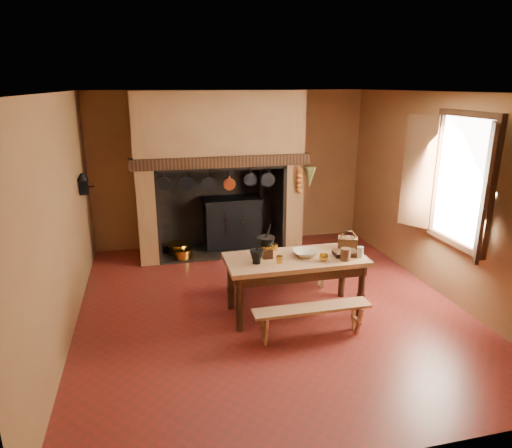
{
  "coord_description": "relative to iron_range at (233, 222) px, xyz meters",
  "views": [
    {
      "loc": [
        -1.48,
        -5.41,
        2.89
      ],
      "look_at": [
        -0.11,
        0.3,
        1.09
      ],
      "focal_mm": 32.0,
      "sensor_mm": 36.0,
      "label": 1
    }
  ],
  "objects": [
    {
      "name": "mortar_large",
      "position": [
        -0.03,
        -2.49,
        0.42
      ],
      "size": [
        0.24,
        0.24,
        0.4
      ],
      "rotation": [
        0.0,
        0.0,
        0.16
      ],
      "color": "black",
      "rests_on": "work_table"
    },
    {
      "name": "onion_string",
      "position": [
        1.04,
        -0.66,
        0.85
      ],
      "size": [
        0.12,
        0.1,
        0.46
      ],
      "primitive_type": null,
      "color": "#A5521E",
      "rests_on": "chimney_breast"
    },
    {
      "name": "wall_right",
      "position": [
        2.54,
        -2.45,
        0.92
      ],
      "size": [
        0.02,
        5.5,
        2.8
      ],
      "primitive_type": "cube",
      "color": "olive",
      "rests_on": "floor"
    },
    {
      "name": "ceiling",
      "position": [
        0.04,
        -2.45,
        2.32
      ],
      "size": [
        5.5,
        5.5,
        0.0
      ],
      "primitive_type": "plane",
      "rotation": [
        3.14,
        0.0,
        0.0
      ],
      "color": "silver",
      "rests_on": "back_wall"
    },
    {
      "name": "brass_mug_b",
      "position": [
        0.13,
        -2.37,
        0.33
      ],
      "size": [
        0.09,
        0.09,
        0.08
      ],
      "primitive_type": "cylinder",
      "rotation": [
        0.0,
        0.0,
        0.29
      ],
      "color": "gold",
      "rests_on": "work_table"
    },
    {
      "name": "bench_back",
      "position": [
        0.32,
        -2.02,
        -0.16
      ],
      "size": [
        1.55,
        0.27,
        0.44
      ],
      "color": "tan",
      "rests_on": "floor"
    },
    {
      "name": "window",
      "position": [
        2.39,
        -2.85,
        1.22
      ],
      "size": [
        0.39,
        1.75,
        1.76
      ],
      "color": "white",
      "rests_on": "wall_right"
    },
    {
      "name": "bench_front",
      "position": [
        0.32,
        -3.33,
        -0.19
      ],
      "size": [
        1.42,
        0.25,
        0.4
      ],
      "color": "tan",
      "rests_on": "floor"
    },
    {
      "name": "stoneware_crock",
      "position": [
        0.89,
        -2.93,
        0.37
      ],
      "size": [
        0.15,
        0.15,
        0.16
      ],
      "primitive_type": "cylinder",
      "rotation": [
        0.0,
        0.0,
        -0.25
      ],
      "color": "#563420",
      "rests_on": "work_table"
    },
    {
      "name": "herb_bunch",
      "position": [
        1.22,
        -0.66,
        0.9
      ],
      "size": [
        0.2,
        0.2,
        0.35
      ],
      "primitive_type": "cone",
      "rotation": [
        3.14,
        0.0,
        0.0
      ],
      "color": "#565F2D",
      "rests_on": "chimney_breast"
    },
    {
      "name": "mixing_bowl",
      "position": [
        0.45,
        -2.68,
        0.33
      ],
      "size": [
        0.33,
        0.33,
        0.08
      ],
      "primitive_type": "imported",
      "rotation": [
        0.0,
        0.0,
        -0.05
      ],
      "color": "beige",
      "rests_on": "work_table"
    },
    {
      "name": "mortar_small",
      "position": [
        -0.22,
        -2.77,
        0.39
      ],
      "size": [
        0.17,
        0.17,
        0.29
      ],
      "rotation": [
        0.0,
        0.0,
        -0.23
      ],
      "color": "black",
      "rests_on": "work_table"
    },
    {
      "name": "wicker_basket",
      "position": [
        1.11,
        -2.5,
        0.37
      ],
      "size": [
        0.31,
        0.27,
        0.25
      ],
      "rotation": [
        0.0,
        0.0,
        -0.39
      ],
      "color": "#4C2D16",
      "rests_on": "work_table"
    },
    {
      "name": "iron_range",
      "position": [
        0.0,
        0.0,
        0.0
      ],
      "size": [
        1.12,
        0.55,
        1.6
      ],
      "color": "black",
      "rests_on": "floor"
    },
    {
      "name": "wall_front",
      "position": [
        0.04,
        -5.2,
        0.92
      ],
      "size": [
        5.0,
        0.02,
        2.8
      ],
      "primitive_type": "cube",
      "color": "olive",
      "rests_on": "floor"
    },
    {
      "name": "floor",
      "position": [
        0.04,
        -2.45,
        -0.48
      ],
      "size": [
        5.5,
        5.5,
        0.0
      ],
      "primitive_type": "plane",
      "color": "maroon",
      "rests_on": "ground"
    },
    {
      "name": "coffee_grinder",
      "position": [
        -0.04,
        -2.62,
        0.37
      ],
      "size": [
        0.17,
        0.13,
        0.2
      ],
      "rotation": [
        0.0,
        0.0,
        -0.02
      ],
      "color": "#341F10",
      "rests_on": "work_table"
    },
    {
      "name": "hanging_pans",
      "position": [
        -0.3,
        -0.64,
        0.88
      ],
      "size": [
        1.92,
        0.29,
        0.27
      ],
      "color": "black",
      "rests_on": "chimney_breast"
    },
    {
      "name": "wall_left",
      "position": [
        -2.46,
        -2.45,
        0.92
      ],
      "size": [
        0.02,
        5.5,
        2.8
      ],
      "primitive_type": "cube",
      "color": "olive",
      "rests_on": "floor"
    },
    {
      "name": "work_table",
      "position": [
        0.32,
        -2.69,
        0.17
      ],
      "size": [
        1.79,
        0.8,
        0.78
      ],
      "color": "tan",
      "rests_on": "floor"
    },
    {
      "name": "brass_mug_a",
      "position": [
        0.06,
        -2.82,
        0.34
      ],
      "size": [
        0.08,
        0.08,
        0.09
      ],
      "primitive_type": "cylinder",
      "rotation": [
        0.0,
        0.0,
        0.07
      ],
      "color": "gold",
      "rests_on": "work_table"
    },
    {
      "name": "glass_jar",
      "position": [
        1.11,
        -2.88,
        0.36
      ],
      "size": [
        0.09,
        0.09,
        0.14
      ],
      "primitive_type": "cylinder",
      "rotation": [
        0.0,
        0.0,
        0.12
      ],
      "color": "beige",
      "rests_on": "work_table"
    },
    {
      "name": "wall_coffee_mill",
      "position": [
        -2.38,
        -0.9,
        1.03
      ],
      "size": [
        0.23,
        0.16,
        0.31
      ],
      "color": "black",
      "rests_on": "wall_left"
    },
    {
      "name": "wooden_tray",
      "position": [
        0.97,
        -2.76,
        0.32
      ],
      "size": [
        0.33,
        0.25,
        0.05
      ],
      "primitive_type": "cube",
      "rotation": [
        0.0,
        0.0,
        -0.1
      ],
      "color": "#341F10",
      "rests_on": "work_table"
    },
    {
      "name": "brass_cup",
      "position": [
        0.62,
        -2.9,
        0.34
      ],
      "size": [
        0.13,
        0.13,
        0.09
      ],
      "primitive_type": "imported",
      "rotation": [
        0.0,
        0.0,
        -0.15
      ],
      "color": "gold",
      "rests_on": "work_table"
    },
    {
      "name": "hearth_pans",
      "position": [
        -1.01,
        -0.23,
        -0.39
      ],
      "size": [
        0.51,
        0.62,
        0.2
      ],
      "color": "gold",
      "rests_on": "floor"
    },
    {
      "name": "back_wall",
      "position": [
        0.04,
        0.3,
        0.92
      ],
      "size": [
        5.0,
        0.02,
        2.8
      ],
      "primitive_type": "cube",
      "color": "olive",
      "rests_on": "floor"
    },
    {
      "name": "chimney_breast",
      "position": [
        -0.26,
        -0.14,
        1.33
      ],
      "size": [
        2.95,
        0.96,
        2.8
      ],
      "color": "olive",
      "rests_on": "floor"
    }
  ]
}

